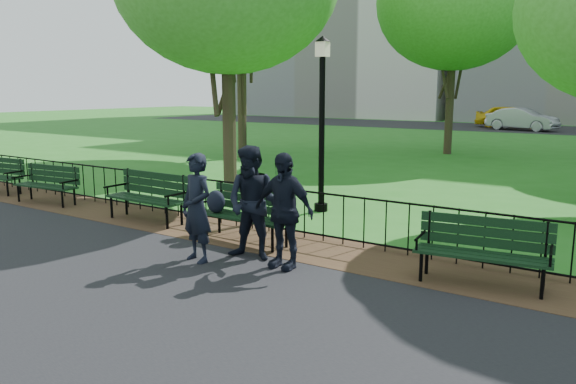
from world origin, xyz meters
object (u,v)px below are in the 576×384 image
Objects in this scene: park_bench_right_a at (484,244)px; lamppost at (322,118)px; person_left at (197,208)px; park_bench_left_a at (149,191)px; park_bench_left_b at (49,180)px; taxi at (510,116)px; park_bench_main at (237,206)px; tree_far_c at (455,3)px; sedan_silver at (522,119)px; person_right at (283,211)px; person_mid at (253,203)px.

lamppost is (-4.33, 2.90, 1.49)m from park_bench_right_a.
park_bench_right_a is 4.27m from person_left.
park_bench_left_a is 3.39m from park_bench_left_b.
park_bench_right_a is 34.95m from taxi.
park_bench_left_b is at bearing -176.87° from park_bench_main.
lamppost is at bearing -83.91° from tree_far_c.
sedan_silver is (1.31, -2.39, -0.05)m from taxi.
person_right is at bearing -13.61° from park_bench_left_b.
park_bench_left_a is 0.43× the size of sedan_silver.
taxi is at bearing 105.80° from person_left.
tree_far_c reaches higher than taxi.
park_bench_left_a is 34.09m from taxi.
tree_far_c reaches higher than person_mid.
person_left is (0.31, -4.33, -1.21)m from lamppost.
lamppost is (2.42, 2.83, 1.45)m from park_bench_left_a.
park_bench_main is at bearing -179.46° from taxi.
park_bench_main is 0.98× the size of park_bench_left_a.
park_bench_left_b is at bearing -175.41° from sedan_silver.
tree_far_c reaches higher than park_bench_right_a.
park_bench_right_a is at bearing -157.29° from sedan_silver.
park_bench_right_a is 1.02× the size of person_mid.
park_bench_main is 34.40m from taxi.
tree_far_c is (4.45, 15.63, 5.54)m from park_bench_left_b.
park_bench_left_a is 0.51× the size of lamppost.
park_bench_main is 16.71m from tree_far_c.
person_left reaches higher than taxi.
person_right is (7.42, -0.93, 0.33)m from park_bench_left_b.
person_left is (0.28, -1.32, 0.24)m from park_bench_main.
taxi is (-0.63, 34.09, 0.17)m from park_bench_left_a.
lamppost is at bearing -164.65° from sedan_silver.
sedan_silver is (-1.79, 31.87, 0.11)m from park_bench_main.
park_bench_right_a is 17.52m from tree_far_c.
person_left is at bearing -27.76° from park_bench_left_a.
person_mid is at bearing -178.07° from taxi.
person_left is 0.37× the size of taxi.
tree_far_c is at bearing 87.36° from person_mid.
person_left is (6.12, -1.43, 0.31)m from park_bench_left_b.
park_bench_left_b is at bearing -177.92° from park_bench_left_a.
park_bench_left_b is 6.84m from person_mid.
park_bench_right_a is (10.14, -0.00, 0.02)m from park_bench_left_b.
person_mid is (6.77, -0.84, 0.36)m from park_bench_left_b.
park_bench_left_a is at bearing 171.73° from park_bench_right_a.
person_left is (2.74, -1.50, 0.24)m from park_bench_left_a.
park_bench_right_a reaches higher than park_bench_left_b.
park_bench_right_a is 0.49× the size of lamppost.
park_bench_left_b is 34.27m from taxi.
person_right reaches higher than taxi.
lamppost is (5.81, 2.90, 1.51)m from park_bench_left_b.
park_bench_left_a is 6.76m from park_bench_right_a.
person_left is at bearing -179.21° from taxi.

